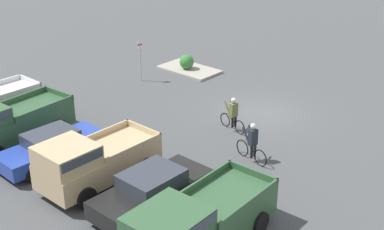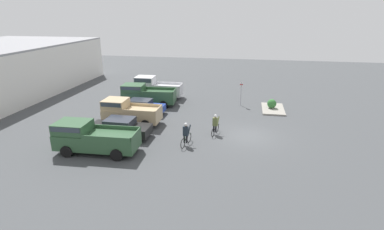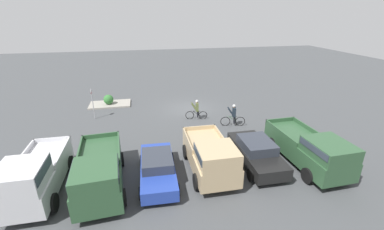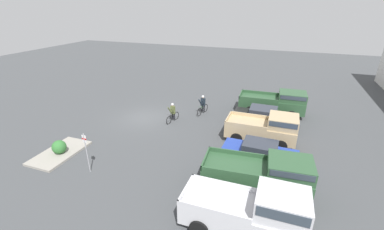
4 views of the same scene
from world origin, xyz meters
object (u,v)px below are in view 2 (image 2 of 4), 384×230
(sedan_0, at_px, (120,128))
(fire_lane_sign, at_px, (241,91))
(pickup_truck_1, at_px, (128,111))
(pickup_truck_2, at_px, (146,94))
(pickup_truck_3, at_px, (155,87))
(cyclist_0, at_px, (215,124))
(cyclist_1, at_px, (186,134))
(shrub, at_px, (272,104))
(pickup_truck_0, at_px, (91,137))
(sedan_1, at_px, (141,107))

(sedan_0, height_order, fire_lane_sign, fire_lane_sign)
(pickup_truck_1, distance_m, pickup_truck_2, 5.58)
(sedan_0, relative_size, pickup_truck_2, 0.85)
(pickup_truck_3, distance_m, cyclist_0, 12.19)
(sedan_0, relative_size, cyclist_1, 2.53)
(shrub, bearing_deg, sedan_0, 127.38)
(pickup_truck_3, bearing_deg, sedan_0, -176.59)
(pickup_truck_0, distance_m, cyclist_1, 6.55)
(pickup_truck_0, xyz_separation_m, shrub, (11.96, -12.84, -0.52))
(pickup_truck_2, xyz_separation_m, cyclist_0, (-6.53, -7.92, -0.30))
(pickup_truck_2, bearing_deg, pickup_truck_3, -2.32)
(pickup_truck_2, relative_size, pickup_truck_3, 1.07)
(pickup_truck_1, relative_size, pickup_truck_3, 0.94)
(sedan_0, xyz_separation_m, pickup_truck_2, (8.37, 0.78, 0.37))
(sedan_0, distance_m, fire_lane_sign, 13.40)
(pickup_truck_0, distance_m, fire_lane_sign, 16.11)
(pickup_truck_3, bearing_deg, sedan_1, -176.85)
(pickup_truck_0, distance_m, pickup_truck_1, 5.63)
(cyclist_0, bearing_deg, sedan_1, 63.41)
(pickup_truck_1, xyz_separation_m, fire_lane_sign, (7.18, -9.38, 0.40))
(pickup_truck_1, height_order, sedan_1, pickup_truck_1)
(sedan_0, height_order, shrub, sedan_0)
(cyclist_1, bearing_deg, pickup_truck_3, 26.77)
(sedan_0, xyz_separation_m, cyclist_1, (-0.59, -5.28, 0.11))
(cyclist_0, bearing_deg, cyclist_1, 142.69)
(pickup_truck_2, bearing_deg, pickup_truck_1, -176.92)
(sedan_0, distance_m, pickup_truck_1, 2.87)
(pickup_truck_3, distance_m, fire_lane_sign, 9.65)
(pickup_truck_1, relative_size, pickup_truck_2, 0.88)
(pickup_truck_0, height_order, sedan_1, pickup_truck_0)
(pickup_truck_1, relative_size, cyclist_1, 2.60)
(pickup_truck_1, height_order, pickup_truck_2, pickup_truck_1)
(sedan_1, height_order, pickup_truck_2, pickup_truck_2)
(shrub, bearing_deg, fire_lane_sign, 74.65)
(sedan_0, distance_m, cyclist_0, 7.37)
(sedan_1, distance_m, cyclist_1, 8.37)
(pickup_truck_2, relative_size, shrub, 6.17)
(pickup_truck_1, relative_size, fire_lane_sign, 1.91)
(sedan_1, xyz_separation_m, pickup_truck_2, (2.77, 0.42, 0.42))
(sedan_0, distance_m, pickup_truck_2, 8.42)
(sedan_0, distance_m, sedan_1, 5.61)
(pickup_truck_2, xyz_separation_m, pickup_truck_3, (2.83, -0.11, 0.10))
(sedan_1, xyz_separation_m, cyclist_1, (-6.19, -5.64, 0.16))
(pickup_truck_3, bearing_deg, shrub, -99.25)
(sedan_0, height_order, sedan_1, sedan_0)
(pickup_truck_1, xyz_separation_m, sedan_1, (2.80, -0.12, -0.42))
(cyclist_0, height_order, fire_lane_sign, fire_lane_sign)
(fire_lane_sign, bearing_deg, sedan_0, 138.30)
(fire_lane_sign, bearing_deg, shrub, -105.35)
(pickup_truck_0, xyz_separation_m, cyclist_1, (2.23, -6.15, -0.26))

